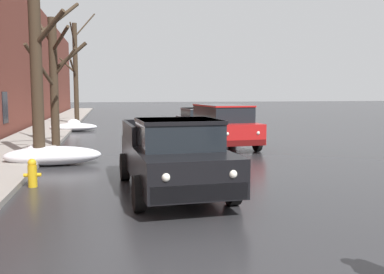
{
  "coord_description": "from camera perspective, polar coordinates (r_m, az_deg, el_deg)",
  "views": [
    {
      "loc": [
        -2.45,
        -2.44,
        2.34
      ],
      "look_at": [
        -0.41,
        7.9,
        1.22
      ],
      "focal_mm": 39.52,
      "sensor_mm": 36.0,
      "label": 1
    }
  ],
  "objects": [
    {
      "name": "bare_tree_far_down_block",
      "position": [
        30.84,
        -15.44,
        8.43
      ],
      "size": [
        2.59,
        2.96,
        7.96
      ],
      "color": "#382B1E",
      "rests_on": "ground"
    },
    {
      "name": "snow_bank_along_right_kerb",
      "position": [
        26.63,
        -15.71,
        1.35
      ],
      "size": [
        2.8,
        1.45,
        0.72
      ],
      "color": "white",
      "rests_on": "ground"
    },
    {
      "name": "snow_bank_mid_block_left",
      "position": [
        14.39,
        -18.56,
        -2.4
      ],
      "size": [
        3.06,
        1.13,
        0.68
      ],
      "color": "white",
      "rests_on": "ground"
    },
    {
      "name": "bare_tree_mid_block",
      "position": [
        18.51,
        -18.14,
        7.71
      ],
      "size": [
        2.31,
        3.35,
        5.6
      ],
      "color": "#382B1E",
      "rests_on": "ground"
    },
    {
      "name": "fire_hydrant",
      "position": [
        11.21,
        -20.74,
        -4.54
      ],
      "size": [
        0.42,
        0.22,
        0.71
      ],
      "color": "gold",
      "rests_on": "ground"
    },
    {
      "name": "pickup_truck_black_approaching_near_lane",
      "position": [
        9.88,
        -2.6,
        -2.45
      ],
      "size": [
        2.37,
        5.24,
        1.76
      ],
      "color": "black",
      "rests_on": "ground"
    },
    {
      "name": "left_sidewalk_slab",
      "position": [
        20.87,
        -20.93,
        -0.58
      ],
      "size": [
        2.78,
        80.0,
        0.15
      ],
      "primitive_type": "cube",
      "color": "gray",
      "rests_on": "ground"
    },
    {
      "name": "suv_red_parked_kerbside_close",
      "position": [
        17.84,
        4.12,
        1.69
      ],
      "size": [
        2.41,
        4.62,
        1.82
      ],
      "color": "red",
      "rests_on": "ground"
    },
    {
      "name": "snow_bank_along_left_kerb",
      "position": [
        21.75,
        5.09,
        0.9
      ],
      "size": [
        1.83,
        1.25,
        0.82
      ],
      "color": "white",
      "rests_on": "ground"
    },
    {
      "name": "sedan_grey_parked_kerbside_mid",
      "position": [
        24.69,
        0.75,
        2.37
      ],
      "size": [
        2.12,
        4.2,
        1.42
      ],
      "color": "slate",
      "rests_on": "ground"
    },
    {
      "name": "bare_tree_second_along_sidewalk",
      "position": [
        14.33,
        -20.23,
        11.64
      ],
      "size": [
        1.79,
        2.8,
        7.35
      ],
      "color": "#382B1E",
      "rests_on": "ground"
    }
  ]
}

